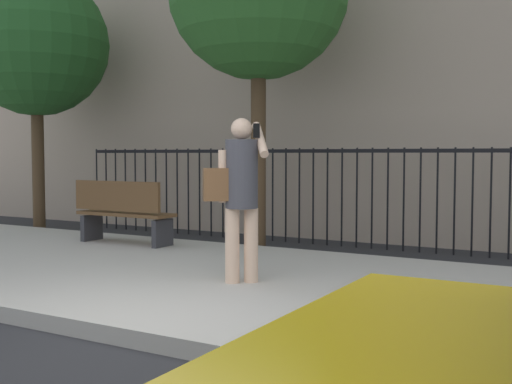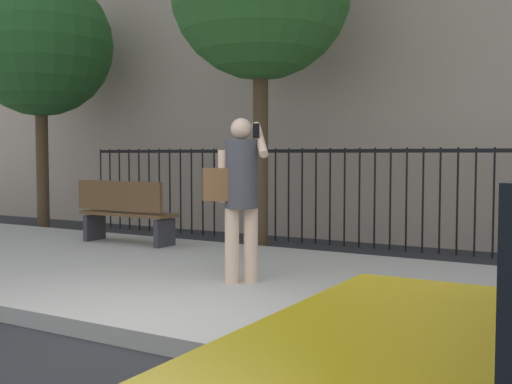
% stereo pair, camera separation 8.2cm
% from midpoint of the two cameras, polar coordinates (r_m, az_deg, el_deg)
% --- Properties ---
extents(ground_plane, '(60.00, 60.00, 0.00)m').
position_cam_midpoint_polar(ground_plane, '(5.18, -11.40, -13.48)').
color(ground_plane, '#28282B').
extents(sidewalk, '(28.00, 4.40, 0.15)m').
position_cam_midpoint_polar(sidewalk, '(6.90, 1.08, -8.50)').
color(sidewalk, '#B2ADA3').
rests_on(sidewalk, ground).
extents(iron_fence, '(12.03, 0.04, 1.60)m').
position_cam_midpoint_polar(iron_fence, '(10.15, 11.49, 0.64)').
color(iron_fence, black).
rests_on(iron_fence, ground).
extents(pedestrian_on_phone, '(0.70, 0.67, 1.72)m').
position_cam_midpoint_polar(pedestrian_on_phone, '(6.64, -1.19, 0.42)').
color(pedestrian_on_phone, beige).
rests_on(pedestrian_on_phone, sidewalk).
extents(street_bench, '(1.60, 0.45, 0.95)m').
position_cam_midpoint_polar(street_bench, '(9.74, -11.46, -1.65)').
color(street_bench, brown).
rests_on(street_bench, sidewalk).
extents(street_tree_mid, '(2.75, 2.75, 4.98)m').
position_cam_midpoint_polar(street_tree_mid, '(13.12, -18.60, 12.39)').
color(street_tree_mid, '#4C3823').
rests_on(street_tree_mid, ground).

